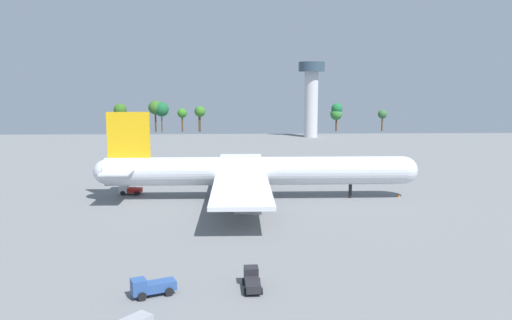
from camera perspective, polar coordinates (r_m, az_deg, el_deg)
name	(u,v)px	position (r m, az deg, el deg)	size (l,w,h in m)	color
ground_plane	(256,198)	(108.19, 0.00, -4.30)	(271.25, 271.25, 0.00)	slate
cargo_airplane	(254,171)	(107.02, -0.26, -1.28)	(67.81, 58.32, 18.24)	silver
pushback_tractor	(252,280)	(62.51, -0.45, -13.20)	(2.39, 4.96, 2.17)	#232328
fuel_truck	(137,165)	(148.39, -13.14, -0.51)	(3.27, 5.08, 2.43)	silver
baggage_tug	(151,287)	(61.61, -11.56, -13.64)	(5.32, 3.66, 2.21)	#2D5193
cargo_loader	(130,190)	(115.09, -13.90, -3.23)	(4.89, 2.73, 2.04)	silver
safety_cone_nose	(399,196)	(113.40, 15.64, -3.83)	(0.51, 0.51, 0.73)	orange
control_tower	(311,92)	(228.21, 6.17, 7.57)	(11.42, 11.42, 32.96)	silver
tree_line_backdrop	(210,111)	(252.77, -5.09, 5.50)	(134.43, 7.08, 15.30)	#51381E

